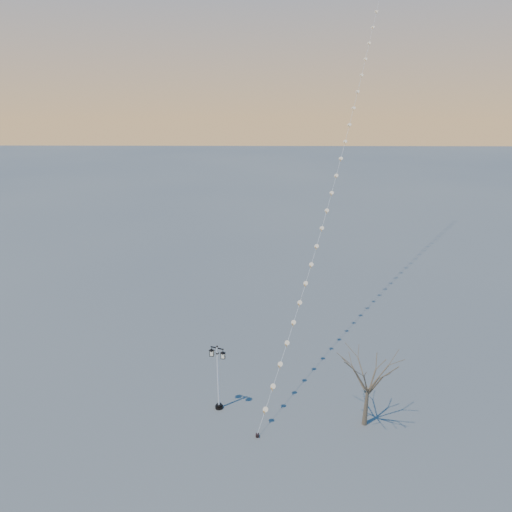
{
  "coord_description": "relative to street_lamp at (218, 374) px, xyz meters",
  "views": [
    {
      "loc": [
        1.48,
        -19.92,
        18.46
      ],
      "look_at": [
        1.12,
        6.5,
        8.84
      ],
      "focal_mm": 31.53,
      "sensor_mm": 36.0,
      "label": 1
    }
  ],
  "objects": [
    {
      "name": "ground",
      "position": [
        1.13,
        -3.08,
        -2.47
      ],
      "size": [
        300.0,
        300.0,
        0.0
      ],
      "primitive_type": "plane",
      "color": "#545654",
      "rests_on": "ground"
    },
    {
      "name": "street_lamp",
      "position": [
        0.0,
        0.0,
        0.0
      ],
      "size": [
        1.08,
        0.66,
        4.45
      ],
      "rotation": [
        0.0,
        0.0,
        -0.38
      ],
      "color": "black",
      "rests_on": "ground"
    },
    {
      "name": "bare_tree",
      "position": [
        8.73,
        -1.33,
        0.74
      ],
      "size": [
        2.78,
        2.78,
        4.61
      ],
      "rotation": [
        0.0,
        0.0,
        0.12
      ],
      "color": "brown",
      "rests_on": "ground"
    },
    {
      "name": "kite_train",
      "position": [
        9.81,
        15.63,
        16.98
      ],
      "size": [
        15.4,
        36.8,
        39.07
      ],
      "rotation": [
        0.0,
        0.0,
        -0.25
      ],
      "color": "black",
      "rests_on": "ground"
    }
  ]
}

